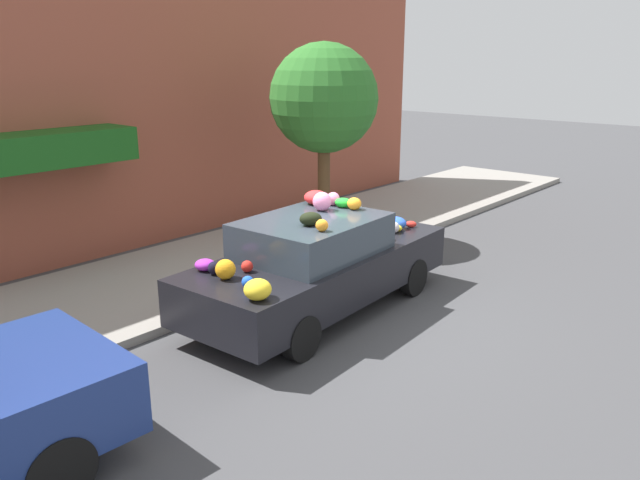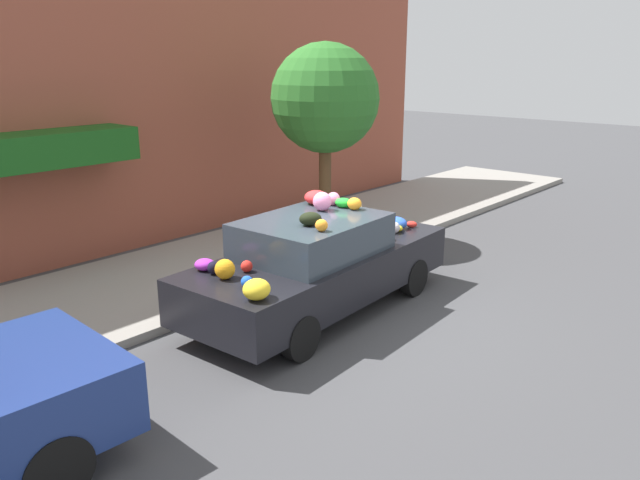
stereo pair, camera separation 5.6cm
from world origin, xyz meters
The scene contains 6 objects.
ground_plane centered at (0.00, 0.00, 0.00)m, with size 60.00×60.00×0.00m, color #424244.
sidewalk_curb centered at (0.00, 2.70, 0.06)m, with size 24.00×3.20×0.13m.
building_facade centered at (-0.08, 4.92, 2.99)m, with size 18.00×1.20×6.05m.
street_tree centered at (2.63, 2.29, 2.83)m, with size 2.06×2.06×3.76m.
fire_hydrant centered at (0.81, 1.58, 0.47)m, with size 0.20×0.20×0.70m.
art_car centered at (-0.03, 0.08, 0.75)m, with size 4.56×1.97×1.72m.
Camera 1 is at (-6.44, -5.56, 3.62)m, focal length 35.00 mm.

